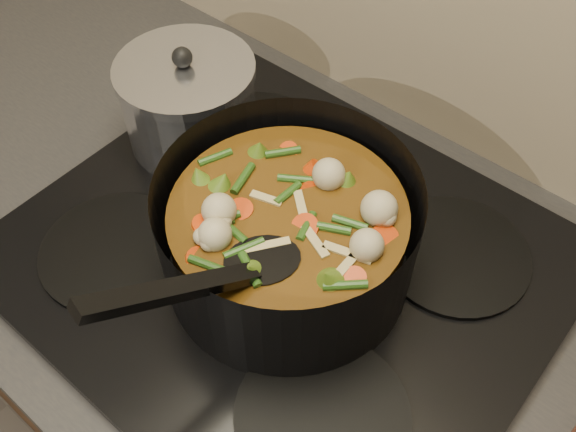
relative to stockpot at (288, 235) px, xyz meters
The scene contains 4 objects.
counter 0.54m from the stockpot, 141.30° to the left, with size 2.64×0.64×0.91m.
stovetop 0.08m from the stockpot, 141.30° to the left, with size 0.62×0.54×0.03m.
stockpot is the anchor object (origin of this frame).
saucepan 0.26m from the stockpot, 160.33° to the left, with size 0.18×0.18×0.15m.
Camera 1 is at (0.29, 1.59, 1.56)m, focal length 40.00 mm.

